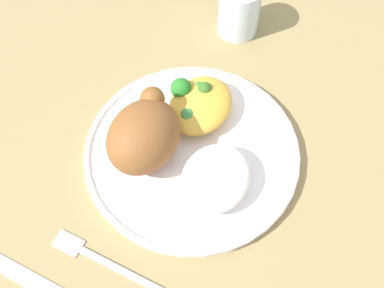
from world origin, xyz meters
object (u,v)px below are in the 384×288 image
at_px(plate, 192,151).
at_px(water_glass, 239,10).
at_px(rice_pile, 216,178).
at_px(roasted_chicken, 144,135).
at_px(mac_cheese_with_broccoli, 199,103).
at_px(fork, 100,260).

distance_m(plate, water_glass, 0.24).
bearing_deg(plate, rice_pile, -122.99).
height_order(rice_pile, water_glass, water_glass).
xyz_separation_m(roasted_chicken, mac_cheese_with_broccoli, (0.09, -0.03, -0.02)).
distance_m(roasted_chicken, fork, 0.15).
bearing_deg(water_glass, plate, -169.48).
distance_m(rice_pile, water_glass, 0.29).
bearing_deg(rice_pile, water_glass, 19.06).
bearing_deg(roasted_chicken, plate, -58.33).
relative_size(plate, fork, 1.97).
distance_m(roasted_chicken, mac_cheese_with_broccoli, 0.09).
bearing_deg(fork, water_glass, 2.30).
relative_size(rice_pile, fork, 0.68).
distance_m(plate, fork, 0.18).
height_order(rice_pile, fork, rice_pile).
xyz_separation_m(rice_pile, water_glass, (0.27, 0.09, 0.01)).
bearing_deg(rice_pile, plate, 57.01).
bearing_deg(plate, fork, 170.96).
distance_m(roasted_chicken, rice_pile, 0.10).
relative_size(roasted_chicken, water_glass, 1.41).
relative_size(plate, rice_pile, 2.91).
bearing_deg(water_glass, rice_pile, -160.94).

